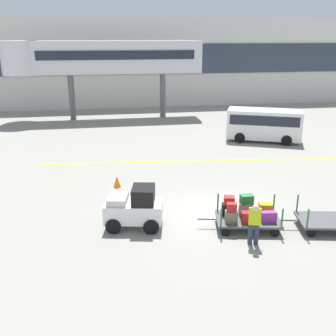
% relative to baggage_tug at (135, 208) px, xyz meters
% --- Properties ---
extents(ground_plane, '(120.00, 120.00, 0.00)m').
position_rel_baggage_tug_xyz_m(ground_plane, '(3.46, 0.52, -0.75)').
color(ground_plane, gray).
extents(apron_lead_line, '(19.53, 2.18, 0.01)m').
position_rel_baggage_tug_xyz_m(apron_lead_line, '(5.26, 7.25, -0.75)').
color(apron_lead_line, yellow).
rests_on(apron_lead_line, ground_plane).
extents(terminal_building, '(49.14, 2.51, 8.39)m').
position_rel_baggage_tug_xyz_m(terminal_building, '(3.46, 26.50, 3.45)').
color(terminal_building, beige).
rests_on(terminal_building, ground_plane).
extents(jet_bridge, '(16.08, 3.00, 6.37)m').
position_rel_baggage_tug_xyz_m(jet_bridge, '(-1.26, 20.51, 4.26)').
color(jet_bridge, silver).
rests_on(jet_bridge, ground_plane).
extents(baggage_tug, '(2.28, 1.58, 1.58)m').
position_rel_baggage_tug_xyz_m(baggage_tug, '(0.00, 0.00, 0.00)').
color(baggage_tug, white).
rests_on(baggage_tug, ground_plane).
extents(baggage_cart_lead, '(3.08, 1.83, 1.19)m').
position_rel_baggage_tug_xyz_m(baggage_cart_lead, '(4.02, -0.78, -0.18)').
color(baggage_cart_lead, '#4C4C4F').
rests_on(baggage_cart_lead, ground_plane).
extents(baggage_cart_middle, '(3.08, 1.83, 1.10)m').
position_rel_baggage_tug_xyz_m(baggage_cart_middle, '(7.02, -1.42, -0.41)').
color(baggage_cart_middle, '#4C4C4F').
rests_on(baggage_cart_middle, ground_plane).
extents(baggage_handler, '(0.52, 0.53, 1.56)m').
position_rel_baggage_tug_xyz_m(baggage_handler, '(3.83, -2.02, 0.11)').
color(baggage_handler, '#2D334C').
rests_on(baggage_handler, ground_plane).
extents(shuttle_van, '(5.16, 3.64, 2.10)m').
position_rel_baggage_tug_xyz_m(shuttle_van, '(9.63, 11.09, 0.48)').
color(shuttle_van, white).
rests_on(shuttle_van, ground_plane).
extents(safety_cone_far, '(0.36, 0.36, 0.55)m').
position_rel_baggage_tug_xyz_m(safety_cone_far, '(-0.47, 4.13, -0.48)').
color(safety_cone_far, orange).
rests_on(safety_cone_far, ground_plane).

